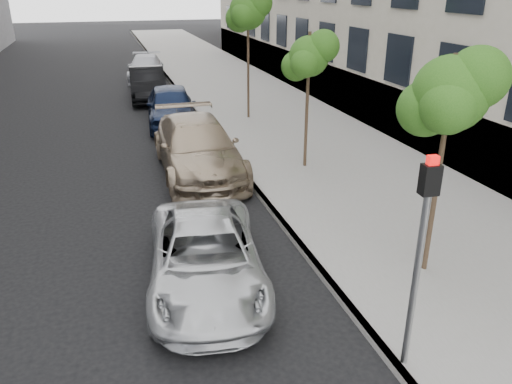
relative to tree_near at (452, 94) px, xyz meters
name	(u,v)px	position (x,y,z in m)	size (l,w,h in m)	color
ground	(306,352)	(-3.23, -1.50, -3.71)	(160.00, 160.00, 0.00)	black
sidewalk	(223,80)	(1.07, 22.50, -3.64)	(6.40, 72.00, 0.14)	gray
curb	(171,83)	(-2.05, 22.50, -3.64)	(0.15, 72.00, 0.14)	#9E9B93
tree_near	(452,94)	(0.00, 0.00, 0.00)	(1.71, 1.51, 4.41)	#38281C
tree_mid	(310,56)	(0.00, 6.50, -0.18)	(1.57, 1.37, 4.16)	#38281C
tree_far	(248,11)	(0.00, 13.00, 0.78)	(1.80, 1.60, 5.24)	#38281C
signal_pole	(421,243)	(-1.93, -2.27, -1.49)	(0.25, 0.20, 3.33)	#939699
minivan	(206,257)	(-4.36, 0.88, -3.06)	(2.13, 4.62, 1.28)	silver
suv	(198,147)	(-3.33, 7.18, -2.87)	(2.34, 5.76, 1.67)	tan
sedan_blue	(171,106)	(-3.33, 13.07, -2.88)	(1.94, 4.82, 1.64)	#101B37
sedan_black	(147,84)	(-3.78, 18.50, -2.91)	(1.69, 4.85, 1.60)	black
sedan_rear	(146,68)	(-3.33, 24.07, -2.97)	(2.07, 5.09, 1.48)	#AEB0B7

